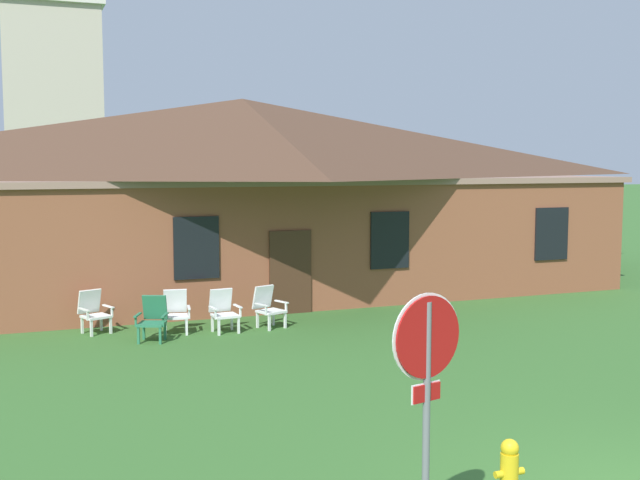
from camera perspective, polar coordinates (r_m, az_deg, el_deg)
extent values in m
cube|color=brown|center=(24.44, -5.57, 0.50)|extent=(20.53, 10.00, 3.20)
cube|color=#926D5E|center=(24.35, -5.60, 4.44)|extent=(20.94, 10.20, 0.16)
pyramid|color=#4C3323|center=(24.35, -5.63, 7.41)|extent=(21.35, 10.40, 2.36)
cube|color=black|center=(18.95, -8.97, -0.56)|extent=(1.10, 0.06, 1.50)
cube|color=black|center=(20.64, 5.10, -0.01)|extent=(1.10, 0.06, 1.50)
cube|color=black|center=(23.35, 16.47, 0.44)|extent=(1.10, 0.06, 1.50)
cube|color=#422819|center=(19.67, -2.17, -2.35)|extent=(1.10, 0.06, 2.10)
cube|color=#BCB29E|center=(44.32, -18.81, 8.06)|extent=(4.80, 4.80, 11.73)
cube|color=silver|center=(45.01, -19.06, 15.77)|extent=(5.18, 5.18, 0.36)
cylinder|color=slate|center=(7.50, 7.72, -14.06)|extent=(0.07, 0.07, 2.54)
cylinder|color=white|center=(7.25, 7.73, -6.97)|extent=(0.79, 0.21, 0.81)
cylinder|color=#B71414|center=(7.23, 7.87, -7.00)|extent=(0.74, 0.20, 0.76)
cube|color=#B71414|center=(7.37, 7.76, -10.94)|extent=(0.32, 0.10, 0.16)
cube|color=white|center=(7.38, 7.69, -10.91)|extent=(0.33, 0.10, 0.18)
cube|color=silver|center=(18.12, -14.97, -6.03)|extent=(0.06, 0.06, 0.36)
cube|color=silver|center=(17.92, -16.27, -6.20)|extent=(0.06, 0.06, 0.36)
cube|color=silver|center=(18.50, -15.61, -5.80)|extent=(0.06, 0.06, 0.36)
cube|color=silver|center=(18.31, -16.90, -5.96)|extent=(0.06, 0.06, 0.36)
cube|color=silver|center=(18.17, -15.95, -5.37)|extent=(0.69, 0.68, 0.05)
cube|color=silver|center=(18.39, -16.42, -4.30)|extent=(0.55, 0.37, 0.54)
cube|color=silver|center=(18.25, -15.13, -4.67)|extent=(0.23, 0.46, 0.03)
cube|color=silver|center=(18.12, -14.88, -5.09)|extent=(0.05, 0.05, 0.22)
cube|color=silver|center=(17.99, -16.77, -4.87)|extent=(0.23, 0.46, 0.03)
cube|color=silver|center=(17.87, -16.53, -5.29)|extent=(0.05, 0.05, 0.22)
cube|color=#28704C|center=(16.85, -11.53, -6.83)|extent=(0.07, 0.07, 0.36)
cube|color=#28704C|center=(16.96, -13.05, -6.78)|extent=(0.07, 0.07, 0.36)
cube|color=#28704C|center=(17.27, -11.20, -6.52)|extent=(0.07, 0.07, 0.36)
cube|color=#28704C|center=(17.38, -12.68, -6.48)|extent=(0.07, 0.07, 0.36)
cube|color=#28704C|center=(17.07, -12.13, -5.98)|extent=(0.70, 0.69, 0.05)
cube|color=#28704C|center=(17.31, -11.91, -4.80)|extent=(0.55, 0.37, 0.54)
cube|color=#28704C|center=(16.95, -11.20, -5.37)|extent=(0.24, 0.45, 0.03)
cube|color=#28704C|center=(16.81, -11.32, -5.85)|extent=(0.05, 0.05, 0.22)
cube|color=#28704C|center=(17.08, -13.11, -5.32)|extent=(0.24, 0.45, 0.03)
cube|color=#28704C|center=(16.95, -13.24, -5.79)|extent=(0.05, 0.05, 0.22)
cube|color=white|center=(17.59, -9.66, -6.27)|extent=(0.06, 0.06, 0.36)
cube|color=white|center=(17.58, -11.17, -6.30)|extent=(0.06, 0.06, 0.36)
cube|color=white|center=(18.02, -9.72, -5.98)|extent=(0.06, 0.06, 0.36)
cube|color=white|center=(18.01, -11.18, -6.01)|extent=(0.06, 0.06, 0.36)
cube|color=white|center=(17.76, -10.44, -5.49)|extent=(0.62, 0.60, 0.05)
cube|color=white|center=(18.01, -10.48, -4.37)|extent=(0.54, 0.27, 0.54)
cube|color=white|center=(17.71, -9.51, -4.86)|extent=(0.14, 0.47, 0.03)
cube|color=white|center=(17.57, -9.49, -5.31)|extent=(0.05, 0.05, 0.22)
cube|color=white|center=(17.70, -11.40, -4.91)|extent=(0.14, 0.47, 0.03)
cube|color=white|center=(17.56, -11.39, -5.35)|extent=(0.05, 0.05, 0.22)
cube|color=white|center=(17.61, -5.94, -6.20)|extent=(0.05, 0.05, 0.36)
cube|color=white|center=(17.46, -7.36, -6.32)|extent=(0.05, 0.05, 0.36)
cube|color=white|center=(18.02, -6.44, -5.93)|extent=(0.05, 0.05, 0.36)
cube|color=white|center=(17.87, -7.83, -6.05)|extent=(0.05, 0.05, 0.36)
cube|color=white|center=(17.70, -6.90, -5.48)|extent=(0.59, 0.57, 0.05)
cube|color=white|center=(17.93, -7.24, -4.36)|extent=(0.53, 0.24, 0.54)
cube|color=white|center=(17.74, -6.00, -4.80)|extent=(0.10, 0.47, 0.03)
cube|color=white|center=(17.61, -5.81, -5.24)|extent=(0.04, 0.04, 0.22)
cube|color=white|center=(17.55, -7.78, -4.93)|extent=(0.10, 0.47, 0.03)
cube|color=white|center=(17.42, -7.60, -5.38)|extent=(0.04, 0.04, 0.22)
cube|color=white|center=(18.10, -2.55, -5.85)|extent=(0.06, 0.06, 0.36)
cube|color=white|center=(17.82, -3.70, -6.04)|extent=(0.06, 0.06, 0.36)
cube|color=white|center=(18.44, -3.42, -5.64)|extent=(0.06, 0.06, 0.36)
cube|color=white|center=(18.17, -4.56, -5.82)|extent=(0.06, 0.06, 0.36)
cube|color=white|center=(18.09, -3.56, -5.20)|extent=(0.69, 0.68, 0.05)
cube|color=white|center=(18.28, -4.17, -4.14)|extent=(0.55, 0.36, 0.54)
cube|color=white|center=(18.22, -2.81, -4.50)|extent=(0.22, 0.46, 0.03)
cube|color=white|center=(18.11, -2.48, -4.91)|extent=(0.05, 0.05, 0.22)
cube|color=white|center=(17.87, -4.26, -4.71)|extent=(0.22, 0.46, 0.03)
cube|color=white|center=(17.76, -3.94, -5.13)|extent=(0.05, 0.05, 0.22)
cylinder|color=gold|center=(9.21, 13.57, -16.44)|extent=(0.20, 0.20, 0.55)
sphere|color=gold|center=(9.09, 13.62, -14.48)|extent=(0.20, 0.20, 0.20)
cylinder|color=gold|center=(9.12, 12.88, -16.27)|extent=(0.10, 0.08, 0.08)
cylinder|color=gold|center=(9.26, 14.27, -15.96)|extent=(0.10, 0.08, 0.08)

